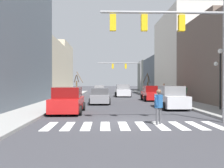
{
  "coord_description": "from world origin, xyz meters",
  "views": [
    {
      "loc": [
        -1.39,
        -13.89,
        2.14
      ],
      "look_at": [
        -0.32,
        22.32,
        1.85
      ],
      "focal_mm": 42.0,
      "sensor_mm": 36.0,
      "label": 1
    }
  ],
  "objects_px": {
    "pedestrian_on_left_sidewalk": "(159,104)",
    "car_parked_left_mid": "(100,96)",
    "car_parked_left_far": "(68,101)",
    "traffic_signal_far": "(128,70)",
    "street_lamp_right_corner": "(220,66)",
    "car_parked_right_mid": "(99,90)",
    "pedestrian_crossing_street": "(164,90)",
    "street_tree_right_far": "(148,83)",
    "car_parked_right_near": "(123,91)",
    "car_driving_toward_lane": "(151,94)",
    "pedestrian_waiting_at_curb": "(185,92)",
    "street_tree_right_mid": "(77,84)",
    "traffic_signal_near": "(178,35)",
    "car_driving_away_lane": "(171,98)"
  },
  "relations": [
    {
      "from": "car_parked_right_near",
      "to": "car_parked_left_far",
      "type": "relative_size",
      "value": 1.02
    },
    {
      "from": "pedestrian_waiting_at_curb",
      "to": "street_tree_right_mid",
      "type": "bearing_deg",
      "value": -72.47
    },
    {
      "from": "car_driving_away_lane",
      "to": "pedestrian_waiting_at_curb",
      "type": "distance_m",
      "value": 7.06
    },
    {
      "from": "street_lamp_right_corner",
      "to": "car_parked_right_near",
      "type": "relative_size",
      "value": 0.94
    },
    {
      "from": "car_parked_left_mid",
      "to": "car_parked_right_near",
      "type": "height_order",
      "value": "car_parked_right_near"
    },
    {
      "from": "traffic_signal_far",
      "to": "pedestrian_crossing_street",
      "type": "height_order",
      "value": "traffic_signal_far"
    },
    {
      "from": "street_tree_right_mid",
      "to": "car_driving_away_lane",
      "type": "bearing_deg",
      "value": -68.61
    },
    {
      "from": "car_parked_right_near",
      "to": "car_driving_toward_lane",
      "type": "relative_size",
      "value": 1.09
    },
    {
      "from": "car_driving_toward_lane",
      "to": "street_tree_right_far",
      "type": "xyz_separation_m",
      "value": [
        2.76,
        19.23,
        1.1
      ]
    },
    {
      "from": "street_tree_right_far",
      "to": "car_parked_left_far",
      "type": "bearing_deg",
      "value": -109.07
    },
    {
      "from": "car_parked_left_mid",
      "to": "car_driving_toward_lane",
      "type": "height_order",
      "value": "car_driving_toward_lane"
    },
    {
      "from": "car_parked_right_mid",
      "to": "pedestrian_crossing_street",
      "type": "xyz_separation_m",
      "value": [
        8.19,
        -15.33,
        0.48
      ]
    },
    {
      "from": "car_parked_right_near",
      "to": "pedestrian_on_left_sidewalk",
      "type": "xyz_separation_m",
      "value": [
        0.04,
        -24.99,
        0.22
      ]
    },
    {
      "from": "car_driving_toward_lane",
      "to": "pedestrian_on_left_sidewalk",
      "type": "bearing_deg",
      "value": 170.98
    },
    {
      "from": "traffic_signal_far",
      "to": "street_tree_right_mid",
      "type": "relative_size",
      "value": 1.95
    },
    {
      "from": "pedestrian_crossing_street",
      "to": "street_tree_right_mid",
      "type": "xyz_separation_m",
      "value": [
        -12.22,
        15.65,
        0.61
      ]
    },
    {
      "from": "traffic_signal_near",
      "to": "pedestrian_waiting_at_curb",
      "type": "height_order",
      "value": "traffic_signal_near"
    },
    {
      "from": "car_parked_right_mid",
      "to": "car_parked_left_mid",
      "type": "bearing_deg",
      "value": 1.28
    },
    {
      "from": "car_driving_away_lane",
      "to": "pedestrian_on_left_sidewalk",
      "type": "xyz_separation_m",
      "value": [
        -2.67,
        -7.93,
        0.21
      ]
    },
    {
      "from": "car_driving_toward_lane",
      "to": "street_tree_right_mid",
      "type": "relative_size",
      "value": 1.11
    },
    {
      "from": "traffic_signal_far",
      "to": "pedestrian_waiting_at_curb",
      "type": "relative_size",
      "value": 4.55
    },
    {
      "from": "street_lamp_right_corner",
      "to": "car_parked_right_mid",
      "type": "relative_size",
      "value": 1.04
    },
    {
      "from": "car_parked_right_near",
      "to": "street_tree_right_mid",
      "type": "height_order",
      "value": "street_tree_right_mid"
    },
    {
      "from": "car_driving_toward_lane",
      "to": "street_tree_right_mid",
      "type": "distance_m",
      "value": 20.37
    },
    {
      "from": "traffic_signal_far",
      "to": "car_parked_left_far",
      "type": "distance_m",
      "value": 27.87
    },
    {
      "from": "car_parked_left_far",
      "to": "traffic_signal_far",
      "type": "bearing_deg",
      "value": -13.71
    },
    {
      "from": "traffic_signal_far",
      "to": "street_tree_right_far",
      "type": "bearing_deg",
      "value": 44.54
    },
    {
      "from": "car_driving_toward_lane",
      "to": "pedestrian_on_left_sidewalk",
      "type": "height_order",
      "value": "pedestrian_on_left_sidewalk"
    },
    {
      "from": "traffic_signal_far",
      "to": "pedestrian_waiting_at_curb",
      "type": "bearing_deg",
      "value": -75.82
    },
    {
      "from": "pedestrian_on_left_sidewalk",
      "to": "car_parked_left_mid",
      "type": "bearing_deg",
      "value": -123.98
    },
    {
      "from": "traffic_signal_far",
      "to": "pedestrian_crossing_street",
      "type": "relative_size",
      "value": 4.18
    },
    {
      "from": "car_parked_right_near",
      "to": "street_tree_right_far",
      "type": "height_order",
      "value": "street_tree_right_far"
    },
    {
      "from": "street_lamp_right_corner",
      "to": "car_parked_right_mid",
      "type": "height_order",
      "value": "street_lamp_right_corner"
    },
    {
      "from": "car_parked_left_mid",
      "to": "pedestrian_waiting_at_curb",
      "type": "distance_m",
      "value": 9.04
    },
    {
      "from": "car_parked_right_near",
      "to": "street_tree_right_far",
      "type": "relative_size",
      "value": 1.27
    },
    {
      "from": "traffic_signal_far",
      "to": "street_lamp_right_corner",
      "type": "relative_size",
      "value": 1.71
    },
    {
      "from": "car_parked_right_near",
      "to": "pedestrian_crossing_street",
      "type": "relative_size",
      "value": 2.59
    },
    {
      "from": "car_parked_right_mid",
      "to": "street_tree_right_mid",
      "type": "distance_m",
      "value": 4.19
    },
    {
      "from": "traffic_signal_far",
      "to": "car_parked_right_near",
      "type": "height_order",
      "value": "traffic_signal_far"
    },
    {
      "from": "street_lamp_right_corner",
      "to": "car_parked_left_far",
      "type": "distance_m",
      "value": 11.21
    },
    {
      "from": "car_parked_left_mid",
      "to": "pedestrian_crossing_street",
      "type": "xyz_separation_m",
      "value": [
        7.71,
        5.9,
        0.49
      ]
    },
    {
      "from": "pedestrian_waiting_at_curb",
      "to": "pedestrian_on_left_sidewalk",
      "type": "bearing_deg",
      "value": 51.81
    },
    {
      "from": "traffic_signal_far",
      "to": "street_tree_right_far",
      "type": "height_order",
      "value": "traffic_signal_far"
    },
    {
      "from": "pedestrian_on_left_sidewalk",
      "to": "street_tree_right_far",
      "type": "height_order",
      "value": "street_tree_right_far"
    },
    {
      "from": "street_lamp_right_corner",
      "to": "pedestrian_crossing_street",
      "type": "bearing_deg",
      "value": 94.81
    },
    {
      "from": "street_tree_right_mid",
      "to": "street_tree_right_far",
      "type": "bearing_deg",
      "value": 7.41
    },
    {
      "from": "traffic_signal_far",
      "to": "car_parked_right_mid",
      "type": "xyz_separation_m",
      "value": [
        -4.91,
        2.05,
        -3.53
      ]
    },
    {
      "from": "car_parked_right_mid",
      "to": "car_driving_toward_lane",
      "type": "bearing_deg",
      "value": 20.09
    },
    {
      "from": "car_parked_left_far",
      "to": "pedestrian_crossing_street",
      "type": "relative_size",
      "value": 2.55
    },
    {
      "from": "traffic_signal_far",
      "to": "pedestrian_on_left_sidewalk",
      "type": "distance_m",
      "value": 32.13
    }
  ]
}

